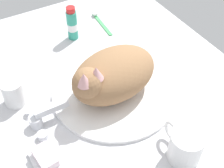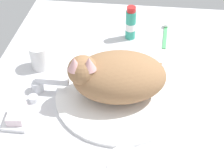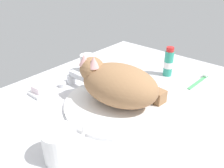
# 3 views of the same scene
# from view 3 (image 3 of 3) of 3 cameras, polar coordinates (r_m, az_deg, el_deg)

# --- Properties ---
(ground_plane) EXTENTS (1.10, 0.83, 0.03)m
(ground_plane) POSITION_cam_3_polar(r_m,az_deg,el_deg) (0.77, 1.80, -6.17)
(ground_plane) COLOR silver
(sink_basin) EXTENTS (0.37, 0.37, 0.01)m
(sink_basin) POSITION_cam_3_polar(r_m,az_deg,el_deg) (0.76, 1.82, -4.90)
(sink_basin) COLOR white
(sink_basin) RESTS_ON ground_plane
(faucet) EXTENTS (0.12, 0.11, 0.05)m
(faucet) POSITION_cam_3_polar(r_m,az_deg,el_deg) (0.89, -9.48, 1.41)
(faucet) COLOR silver
(faucet) RESTS_ON ground_plane
(cat) EXTENTS (0.22, 0.28, 0.16)m
(cat) POSITION_cam_3_polar(r_m,az_deg,el_deg) (0.73, 1.38, 0.18)
(cat) COLOR #936B47
(cat) RESTS_ON sink_basin
(coffee_mug) EXTENTS (0.12, 0.08, 0.08)m
(coffee_mug) POSITION_cam_3_polar(r_m,az_deg,el_deg) (0.57, -12.68, -14.58)
(coffee_mug) COLOR white
(coffee_mug) RESTS_ON ground_plane
(rinse_cup) EXTENTS (0.06, 0.06, 0.08)m
(rinse_cup) POSITION_cam_3_polar(r_m,az_deg,el_deg) (0.98, -6.11, 5.11)
(rinse_cup) COLOR white
(rinse_cup) RESTS_ON ground_plane
(soap_dish) EXTENTS (0.09, 0.06, 0.01)m
(soap_dish) POSITION_cam_3_polar(r_m,az_deg,el_deg) (0.87, -16.92, -1.76)
(soap_dish) COLOR white
(soap_dish) RESTS_ON ground_plane
(soap_bar) EXTENTS (0.07, 0.05, 0.02)m
(soap_bar) POSITION_cam_3_polar(r_m,az_deg,el_deg) (0.86, -17.08, -0.72)
(soap_bar) COLOR silver
(soap_bar) RESTS_ON soap_dish
(toothpaste_bottle) EXTENTS (0.04, 0.04, 0.12)m
(toothpaste_bottle) POSITION_cam_3_polar(r_m,az_deg,el_deg) (0.97, 14.03, 5.26)
(toothpaste_bottle) COLOR teal
(toothpaste_bottle) RESTS_ON ground_plane
(toothbrush) EXTENTS (0.15, 0.02, 0.02)m
(toothbrush) POSITION_cam_3_polar(r_m,az_deg,el_deg) (0.97, 21.09, 0.78)
(toothbrush) COLOR #4CB266
(toothbrush) RESTS_ON ground_plane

